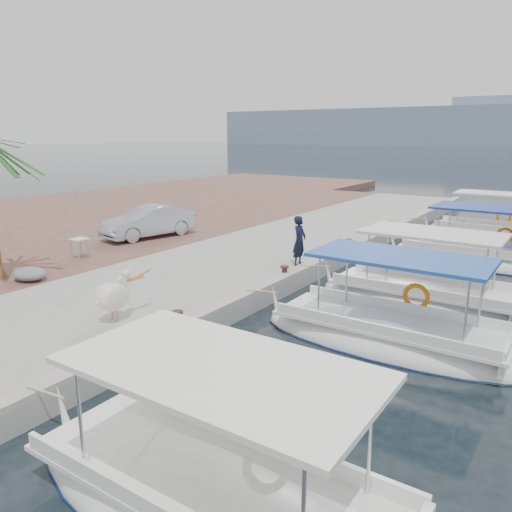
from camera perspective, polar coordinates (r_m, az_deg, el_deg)
The scene contains 16 objects.
ground at distance 14.76m, azimuth 1.43°, elevation -5.69°, with size 400.00×400.00×0.00m, color black.
concrete_quay at distance 20.29m, azimuth 1.87°, elevation 0.49°, with size 6.00×40.00×0.50m, color gray.
quay_curb at distance 18.93m, azimuth 9.02°, elevation 0.31°, with size 0.44×40.00×0.12m, color gray.
cobblestone_strip at distance 23.26m, azimuth -8.64°, elevation 2.07°, with size 4.00×40.00×0.50m, color brown.
land_backing at distance 30.82m, azimuth -22.56°, elevation 4.03°, with size 16.00×60.00×0.48m, color brown.
fishing_caique_a at distance 7.41m, azimuth -4.93°, elevation -26.76°, with size 6.53×2.30×2.83m.
fishing_caique_b at distance 12.50m, azimuth 14.88°, elevation -9.28°, with size 6.61×2.19×2.83m.
fishing_caique_c at distance 15.49m, azimuth 18.46°, elevation -4.99°, with size 6.34×2.24×2.83m.
fishing_caique_d at distance 21.11m, azimuth 25.39°, elevation -0.52°, with size 7.95×2.48×2.83m.
fishing_caique_e at distance 26.27m, azimuth 25.32°, elevation 1.96°, with size 6.44×2.09×2.83m.
mooring_bollards at distance 15.95m, azimuth 3.28°, elevation -1.60°, with size 0.28×20.28×0.33m.
pelican at distance 12.57m, azimuth -15.88°, elevation -4.38°, with size 0.63×1.56×1.20m.
fisherman at distance 17.09m, azimuth 4.99°, elevation 1.72°, with size 0.63×0.41×1.72m, color black.
parked_car at distance 22.31m, azimuth -12.19°, elevation 3.85°, with size 1.44×4.12×1.36m, color #A7AEBF.
tarp_bundle at distance 16.98m, azimuth -24.45°, elevation -1.87°, with size 1.10×0.90×0.40m, color slate.
folding_table at distance 19.20m, azimuth -19.53°, elevation 1.29°, with size 0.55×0.55×0.73m.
Camera 1 is at (7.44, -11.75, 4.94)m, focal length 35.00 mm.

